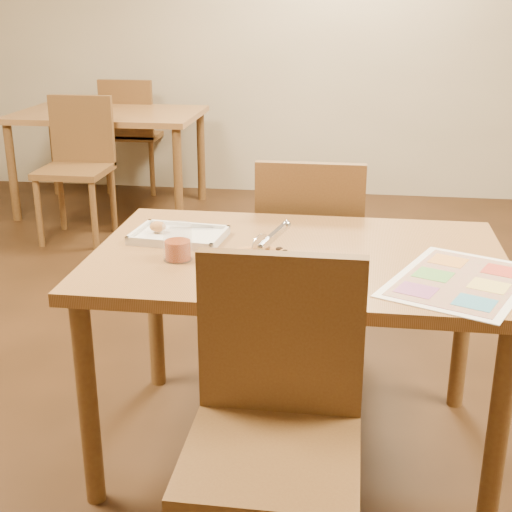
# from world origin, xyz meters

# --- Properties ---
(room) EXTENTS (7.00, 7.00, 7.00)m
(room) POSITION_xyz_m (0.00, 0.00, 1.35)
(room) COLOR #321D0D
(room) RESTS_ON ground
(dining_table) EXTENTS (1.30, 0.85, 0.72)m
(dining_table) POSITION_xyz_m (0.00, 0.00, 0.63)
(dining_table) COLOR #8C5F38
(dining_table) RESTS_ON ground
(chair_near) EXTENTS (0.42, 0.42, 0.47)m
(chair_near) POSITION_xyz_m (0.00, -0.60, 0.57)
(chair_near) COLOR brown
(chair_near) RESTS_ON ground
(chair_far) EXTENTS (0.42, 0.42, 0.47)m
(chair_far) POSITION_xyz_m (-0.00, 0.60, 0.57)
(chair_far) COLOR brown
(chair_far) RESTS_ON ground
(bg_table) EXTENTS (1.30, 0.85, 0.72)m
(bg_table) POSITION_xyz_m (-1.60, 2.80, 0.63)
(bg_table) COLOR #8C5F38
(bg_table) RESTS_ON ground
(bg_chair_near) EXTENTS (0.42, 0.42, 0.47)m
(bg_chair_near) POSITION_xyz_m (-1.60, 2.20, 0.57)
(bg_chair_near) COLOR brown
(bg_chair_near) RESTS_ON ground
(bg_chair_far) EXTENTS (0.42, 0.42, 0.47)m
(bg_chair_far) POSITION_xyz_m (-1.60, 3.30, 0.57)
(bg_chair_far) COLOR brown
(bg_chair_far) RESTS_ON ground
(plate) EXTENTS (0.34, 0.34, 0.01)m
(plate) POSITION_xyz_m (-0.11, -0.18, 0.73)
(plate) COLOR silver
(plate) RESTS_ON dining_table
(pizza) EXTENTS (0.24, 0.24, 0.04)m
(pizza) POSITION_xyz_m (-0.10, -0.18, 0.75)
(pizza) COLOR #C57F43
(pizza) RESTS_ON plate
(pizza_cutter) EXTENTS (0.10, 0.14, 0.09)m
(pizza_cutter) POSITION_xyz_m (-0.08, -0.13, 0.81)
(pizza_cutter) COLOR silver
(pizza_cutter) RESTS_ON pizza
(appetizer_tray) EXTENTS (0.32, 0.24, 0.06)m
(appetizer_tray) POSITION_xyz_m (-0.41, 0.08, 0.73)
(appetizer_tray) COLOR silver
(appetizer_tray) RESTS_ON dining_table
(glass_tumbler) EXTENTS (0.09, 0.09, 0.11)m
(glass_tumbler) POSITION_xyz_m (-0.36, -0.11, 0.77)
(glass_tumbler) COLOR maroon
(glass_tumbler) RESTS_ON dining_table
(menu) EXTENTS (0.51, 0.58, 0.00)m
(menu) POSITION_xyz_m (0.48, -0.17, 0.72)
(menu) COLOR white
(menu) RESTS_ON dining_table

